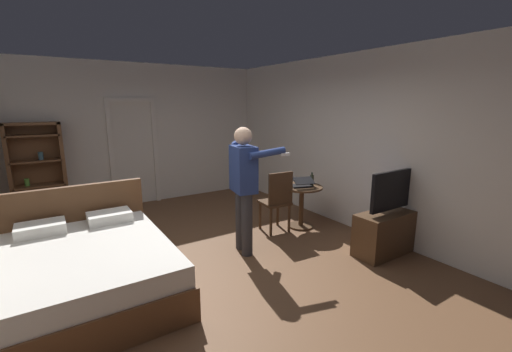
# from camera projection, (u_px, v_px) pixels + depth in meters

# --- Properties ---
(ground_plane) EXTENTS (7.31, 7.31, 0.00)m
(ground_plane) POSITION_uv_depth(u_px,v_px,m) (219.00, 265.00, 4.24)
(ground_plane) COLOR brown
(wall_back) EXTENTS (5.16, 0.12, 2.79)m
(wall_back) POSITION_uv_depth(u_px,v_px,m) (142.00, 135.00, 6.71)
(wall_back) COLOR silver
(wall_back) RESTS_ON ground_plane
(wall_right) EXTENTS (0.12, 6.88, 2.79)m
(wall_right) POSITION_uv_depth(u_px,v_px,m) (359.00, 143.00, 5.28)
(wall_right) COLOR silver
(wall_right) RESTS_ON ground_plane
(doorway_frame) EXTENTS (0.93, 0.08, 2.13)m
(doorway_frame) POSITION_uv_depth(u_px,v_px,m) (133.00, 144.00, 6.58)
(doorway_frame) COLOR white
(doorway_frame) RESTS_ON ground_plane
(bed) EXTENTS (1.66, 2.01, 1.02)m
(bed) POSITION_uv_depth(u_px,v_px,m) (86.00, 269.00, 3.52)
(bed) COLOR brown
(bed) RESTS_ON ground_plane
(bookshelf) EXTENTS (0.83, 0.32, 1.71)m
(bookshelf) POSITION_uv_depth(u_px,v_px,m) (38.00, 169.00, 5.65)
(bookshelf) COLOR brown
(bookshelf) RESTS_ON ground_plane
(tv_flatscreen) EXTENTS (1.09, 0.40, 1.16)m
(tv_flatscreen) POSITION_uv_depth(u_px,v_px,m) (390.00, 228.00, 4.55)
(tv_flatscreen) COLOR #4C331E
(tv_flatscreen) RESTS_ON ground_plane
(side_table) EXTENTS (0.67, 0.67, 0.70)m
(side_table) POSITION_uv_depth(u_px,v_px,m) (301.00, 199.00, 5.45)
(side_table) COLOR #4C331E
(side_table) RESTS_ON ground_plane
(laptop) EXTENTS (0.40, 0.41, 0.17)m
(laptop) POSITION_uv_depth(u_px,v_px,m) (302.00, 184.00, 5.33)
(laptop) COLOR black
(laptop) RESTS_ON side_table
(bottle_on_table) EXTENTS (0.06, 0.06, 0.23)m
(bottle_on_table) POSITION_uv_depth(u_px,v_px,m) (312.00, 180.00, 5.39)
(bottle_on_table) COLOR #242D20
(bottle_on_table) RESTS_ON side_table
(wooden_chair) EXTENTS (0.45, 0.45, 0.99)m
(wooden_chair) POSITION_uv_depth(u_px,v_px,m) (277.00, 199.00, 5.22)
(wooden_chair) COLOR #4C331E
(wooden_chair) RESTS_ON ground_plane
(person_blue_shirt) EXTENTS (0.66, 0.64, 1.72)m
(person_blue_shirt) POSITION_uv_depth(u_px,v_px,m) (244.00, 182.00, 4.42)
(person_blue_shirt) COLOR #333338
(person_blue_shirt) RESTS_ON ground_plane
(suitcase_dark) EXTENTS (0.50, 0.39, 0.44)m
(suitcase_dark) POSITION_uv_depth(u_px,v_px,m) (90.00, 216.00, 5.41)
(suitcase_dark) COLOR black
(suitcase_dark) RESTS_ON ground_plane
(suitcase_small) EXTENTS (0.48, 0.38, 0.39)m
(suitcase_small) POSITION_uv_depth(u_px,v_px,m) (90.00, 218.00, 5.37)
(suitcase_small) COLOR black
(suitcase_small) RESTS_ON ground_plane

